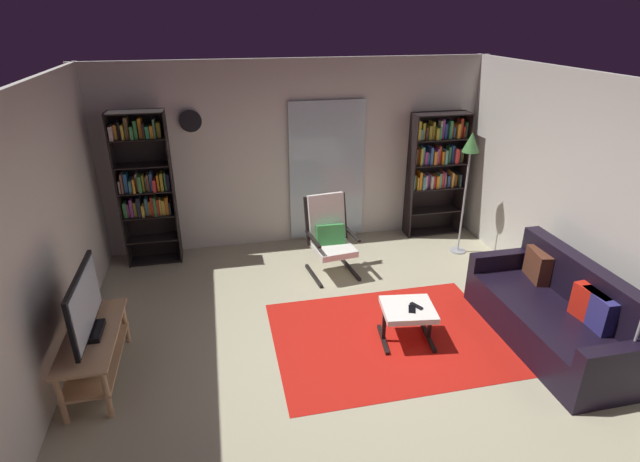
{
  "coord_description": "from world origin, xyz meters",
  "views": [
    {
      "loc": [
        -1.12,
        -3.76,
        3.14
      ],
      "look_at": [
        -0.1,
        0.88,
        1.01
      ],
      "focal_mm": 27.43,
      "sensor_mm": 36.0,
      "label": 1
    }
  ],
  "objects_px": {
    "cell_phone": "(412,309)",
    "floor_lamp_by_shelf": "(470,153)",
    "bookshelf_near_tv": "(145,183)",
    "ottoman": "(408,313)",
    "tv_stand": "(95,351)",
    "tv_remote": "(416,306)",
    "wall_clock": "(190,121)",
    "television": "(85,306)",
    "lounge_armchair": "(330,234)",
    "leather_sofa": "(557,315)",
    "bookshelf_near_sofa": "(435,165)"
  },
  "relations": [
    {
      "from": "leather_sofa",
      "to": "floor_lamp_by_shelf",
      "type": "height_order",
      "value": "floor_lamp_by_shelf"
    },
    {
      "from": "television",
      "to": "lounge_armchair",
      "type": "xyz_separation_m",
      "value": [
        2.58,
        1.59,
        -0.26
      ]
    },
    {
      "from": "tv_stand",
      "to": "tv_remote",
      "type": "bearing_deg",
      "value": -1.14
    },
    {
      "from": "lounge_armchair",
      "to": "ottoman",
      "type": "relative_size",
      "value": 1.76
    },
    {
      "from": "bookshelf_near_tv",
      "to": "television",
      "type": "bearing_deg",
      "value": -97.27
    },
    {
      "from": "bookshelf_near_tv",
      "to": "ottoman",
      "type": "distance_m",
      "value": 3.74
    },
    {
      "from": "bookshelf_near_tv",
      "to": "bookshelf_near_sofa",
      "type": "height_order",
      "value": "bookshelf_near_tv"
    },
    {
      "from": "tv_stand",
      "to": "bookshelf_near_sofa",
      "type": "height_order",
      "value": "bookshelf_near_sofa"
    },
    {
      "from": "ottoman",
      "to": "tv_stand",
      "type": "bearing_deg",
      "value": 179.07
    },
    {
      "from": "tv_stand",
      "to": "bookshelf_near_tv",
      "type": "distance_m",
      "value": 2.55
    },
    {
      "from": "tv_stand",
      "to": "ottoman",
      "type": "distance_m",
      "value": 3.01
    },
    {
      "from": "television",
      "to": "floor_lamp_by_shelf",
      "type": "relative_size",
      "value": 0.55
    },
    {
      "from": "wall_clock",
      "to": "tv_stand",
      "type": "bearing_deg",
      "value": -109.93
    },
    {
      "from": "tv_stand",
      "to": "wall_clock",
      "type": "distance_m",
      "value": 3.18
    },
    {
      "from": "ottoman",
      "to": "cell_phone",
      "type": "height_order",
      "value": "cell_phone"
    },
    {
      "from": "tv_stand",
      "to": "floor_lamp_by_shelf",
      "type": "distance_m",
      "value": 4.97
    },
    {
      "from": "bookshelf_near_tv",
      "to": "floor_lamp_by_shelf",
      "type": "xyz_separation_m",
      "value": [
        4.21,
        -0.65,
        0.32
      ]
    },
    {
      "from": "leather_sofa",
      "to": "ottoman",
      "type": "bearing_deg",
      "value": 167.54
    },
    {
      "from": "television",
      "to": "ottoman",
      "type": "distance_m",
      "value": 3.04
    },
    {
      "from": "television",
      "to": "leather_sofa",
      "type": "xyz_separation_m",
      "value": [
        4.49,
        -0.39,
        -0.48
      ]
    },
    {
      "from": "tv_stand",
      "to": "tv_remote",
      "type": "distance_m",
      "value": 3.09
    },
    {
      "from": "tv_remote",
      "to": "cell_phone",
      "type": "bearing_deg",
      "value": -176.96
    },
    {
      "from": "bookshelf_near_sofa",
      "to": "cell_phone",
      "type": "relative_size",
      "value": 13.19
    },
    {
      "from": "cell_phone",
      "to": "wall_clock",
      "type": "bearing_deg",
      "value": 149.1
    },
    {
      "from": "tv_remote",
      "to": "leather_sofa",
      "type": "bearing_deg",
      "value": -40.74
    },
    {
      "from": "cell_phone",
      "to": "wall_clock",
      "type": "distance_m",
      "value": 3.71
    },
    {
      "from": "lounge_armchair",
      "to": "tv_remote",
      "type": "xyz_separation_m",
      "value": [
        0.51,
        -1.66,
        -0.12
      ]
    },
    {
      "from": "television",
      "to": "bookshelf_near_sofa",
      "type": "height_order",
      "value": "bookshelf_near_sofa"
    },
    {
      "from": "bookshelf_near_sofa",
      "to": "tv_remote",
      "type": "height_order",
      "value": "bookshelf_near_sofa"
    },
    {
      "from": "bookshelf_near_sofa",
      "to": "floor_lamp_by_shelf",
      "type": "distance_m",
      "value": 0.83
    },
    {
      "from": "leather_sofa",
      "to": "floor_lamp_by_shelf",
      "type": "bearing_deg",
      "value": 89.54
    },
    {
      "from": "ottoman",
      "to": "tv_remote",
      "type": "xyz_separation_m",
      "value": [
        0.08,
        -0.01,
        0.08
      ]
    },
    {
      "from": "lounge_armchair",
      "to": "floor_lamp_by_shelf",
      "type": "xyz_separation_m",
      "value": [
        1.93,
        0.15,
        0.91
      ]
    },
    {
      "from": "leather_sofa",
      "to": "cell_phone",
      "type": "relative_size",
      "value": 13.84
    },
    {
      "from": "tv_stand",
      "to": "lounge_armchair",
      "type": "relative_size",
      "value": 1.13
    },
    {
      "from": "tv_stand",
      "to": "lounge_armchair",
      "type": "bearing_deg",
      "value": 31.84
    },
    {
      "from": "bookshelf_near_tv",
      "to": "ottoman",
      "type": "height_order",
      "value": "bookshelf_near_tv"
    },
    {
      "from": "lounge_armchair",
      "to": "cell_phone",
      "type": "height_order",
      "value": "lounge_armchair"
    },
    {
      "from": "floor_lamp_by_shelf",
      "to": "tv_remote",
      "type": "bearing_deg",
      "value": -128.05
    },
    {
      "from": "leather_sofa",
      "to": "wall_clock",
      "type": "bearing_deg",
      "value": 139.78
    },
    {
      "from": "tv_remote",
      "to": "cell_phone",
      "type": "xyz_separation_m",
      "value": [
        -0.06,
        -0.04,
        -0.0
      ]
    },
    {
      "from": "lounge_armchair",
      "to": "ottoman",
      "type": "distance_m",
      "value": 1.72
    },
    {
      "from": "ottoman",
      "to": "wall_clock",
      "type": "bearing_deg",
      "value": 127.65
    },
    {
      "from": "cell_phone",
      "to": "floor_lamp_by_shelf",
      "type": "relative_size",
      "value": 0.08
    },
    {
      "from": "cell_phone",
      "to": "floor_lamp_by_shelf",
      "type": "height_order",
      "value": "floor_lamp_by_shelf"
    },
    {
      "from": "floor_lamp_by_shelf",
      "to": "bookshelf_near_sofa",
      "type": "bearing_deg",
      "value": 98.82
    },
    {
      "from": "lounge_armchair",
      "to": "cell_phone",
      "type": "bearing_deg",
      "value": -75.35
    },
    {
      "from": "leather_sofa",
      "to": "lounge_armchair",
      "type": "bearing_deg",
      "value": 134.02
    },
    {
      "from": "floor_lamp_by_shelf",
      "to": "wall_clock",
      "type": "distance_m",
      "value": 3.69
    },
    {
      "from": "television",
      "to": "cell_phone",
      "type": "relative_size",
      "value": 6.82
    }
  ]
}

